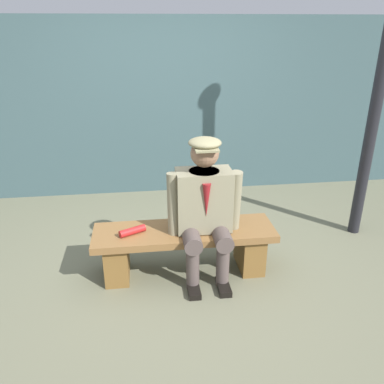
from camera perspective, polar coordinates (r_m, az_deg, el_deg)
ground_plane at (r=3.64m, az=-1.06°, el=-11.31°), size 30.00×30.00×0.00m
bench at (r=3.49m, az=-1.09°, el=-7.60°), size 1.57×0.45×0.42m
seated_man at (r=3.28m, az=1.85°, el=-1.84°), size 0.63×0.57×1.24m
rolled_magazine at (r=3.37m, az=-8.63°, el=-5.61°), size 0.23×0.16×0.06m
stadium_wall at (r=5.11m, az=-3.73°, el=12.10°), size 12.00×0.24×2.17m
lamp_post at (r=4.14m, az=25.94°, el=15.95°), size 0.21×0.21×2.99m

